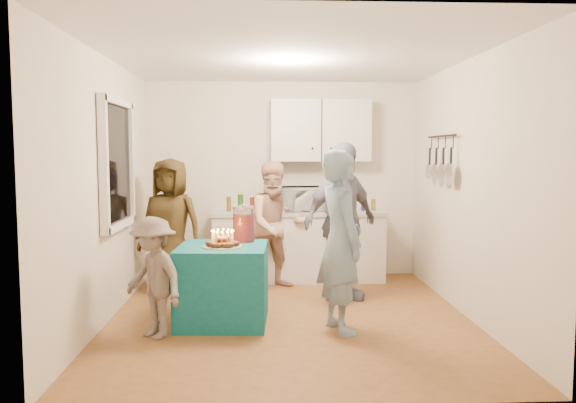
{
  "coord_description": "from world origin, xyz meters",
  "views": [
    {
      "loc": [
        -0.28,
        -5.54,
        1.67
      ],
      "look_at": [
        0.0,
        0.35,
        1.15
      ],
      "focal_mm": 35.0,
      "sensor_mm": 36.0,
      "label": 1
    }
  ],
  "objects_px": {
    "man_birthday": "(340,241)",
    "microwave": "(301,199)",
    "party_table": "(223,284)",
    "woman_back_right": "(341,222)",
    "child_near_left": "(153,277)",
    "punch_jar": "(244,225)",
    "woman_back_left": "(171,226)",
    "counter": "(298,247)",
    "woman_back_center": "(276,225)"
  },
  "relations": [
    {
      "from": "counter",
      "to": "woman_back_left",
      "type": "xyz_separation_m",
      "value": [
        -1.56,
        -0.57,
        0.37
      ]
    },
    {
      "from": "punch_jar",
      "to": "woman_back_center",
      "type": "relative_size",
      "value": 0.22
    },
    {
      "from": "microwave",
      "to": "woman_back_right",
      "type": "xyz_separation_m",
      "value": [
        0.37,
        -1.05,
        -0.17
      ]
    },
    {
      "from": "punch_jar",
      "to": "woman_back_left",
      "type": "xyz_separation_m",
      "value": [
        -0.9,
        0.99,
        -0.13
      ]
    },
    {
      "from": "party_table",
      "to": "woman_back_right",
      "type": "distance_m",
      "value": 1.57
    },
    {
      "from": "punch_jar",
      "to": "woman_back_right",
      "type": "bearing_deg",
      "value": 25.62
    },
    {
      "from": "counter",
      "to": "party_table",
      "type": "xyz_separation_m",
      "value": [
        -0.86,
        -1.81,
        -0.05
      ]
    },
    {
      "from": "counter",
      "to": "party_table",
      "type": "distance_m",
      "value": 2.01
    },
    {
      "from": "punch_jar",
      "to": "woman_back_right",
      "type": "relative_size",
      "value": 0.19
    },
    {
      "from": "woman_back_left",
      "to": "child_near_left",
      "type": "relative_size",
      "value": 1.46
    },
    {
      "from": "microwave",
      "to": "party_table",
      "type": "distance_m",
      "value": 2.14
    },
    {
      "from": "party_table",
      "to": "punch_jar",
      "type": "distance_m",
      "value": 0.64
    },
    {
      "from": "man_birthday",
      "to": "microwave",
      "type": "bearing_deg",
      "value": -10.28
    },
    {
      "from": "party_table",
      "to": "child_near_left",
      "type": "distance_m",
      "value": 0.75
    },
    {
      "from": "counter",
      "to": "woman_back_center",
      "type": "distance_m",
      "value": 0.63
    },
    {
      "from": "microwave",
      "to": "man_birthday",
      "type": "xyz_separation_m",
      "value": [
        0.21,
        -2.13,
        -0.22
      ]
    },
    {
      "from": "woman_back_center",
      "to": "party_table",
      "type": "bearing_deg",
      "value": -128.83
    },
    {
      "from": "counter",
      "to": "microwave",
      "type": "height_order",
      "value": "microwave"
    },
    {
      "from": "counter",
      "to": "woman_back_left",
      "type": "height_order",
      "value": "woman_back_left"
    },
    {
      "from": "counter",
      "to": "man_birthday",
      "type": "relative_size",
      "value": 1.3
    },
    {
      "from": "man_birthday",
      "to": "woman_back_left",
      "type": "xyz_separation_m",
      "value": [
        -1.81,
        1.56,
        -0.05
      ]
    },
    {
      "from": "woman_back_center",
      "to": "counter",
      "type": "bearing_deg",
      "value": 37.54
    },
    {
      "from": "woman_back_left",
      "to": "man_birthday",
      "type": "bearing_deg",
      "value": -25.63
    },
    {
      "from": "punch_jar",
      "to": "man_birthday",
      "type": "relative_size",
      "value": 0.2
    },
    {
      "from": "microwave",
      "to": "man_birthday",
      "type": "bearing_deg",
      "value": -89.42
    },
    {
      "from": "man_birthday",
      "to": "woman_back_left",
      "type": "bearing_deg",
      "value": 33.23
    },
    {
      "from": "microwave",
      "to": "man_birthday",
      "type": "height_order",
      "value": "man_birthday"
    },
    {
      "from": "party_table",
      "to": "man_birthday",
      "type": "height_order",
      "value": "man_birthday"
    },
    {
      "from": "punch_jar",
      "to": "child_near_left",
      "type": "xyz_separation_m",
      "value": [
        -0.79,
        -0.68,
        -0.38
      ]
    },
    {
      "from": "punch_jar",
      "to": "man_birthday",
      "type": "distance_m",
      "value": 1.08
    },
    {
      "from": "punch_jar",
      "to": "child_near_left",
      "type": "bearing_deg",
      "value": -139.41
    },
    {
      "from": "punch_jar",
      "to": "woman_back_center",
      "type": "bearing_deg",
      "value": 72.5
    },
    {
      "from": "child_near_left",
      "to": "counter",
      "type": "bearing_deg",
      "value": 99.93
    },
    {
      "from": "party_table",
      "to": "woman_back_left",
      "type": "distance_m",
      "value": 1.48
    },
    {
      "from": "party_table",
      "to": "punch_jar",
      "type": "bearing_deg",
      "value": 51.29
    },
    {
      "from": "party_table",
      "to": "microwave",
      "type": "bearing_deg",
      "value": 63.61
    },
    {
      "from": "microwave",
      "to": "counter",
      "type": "bearing_deg",
      "value": 174.96
    },
    {
      "from": "party_table",
      "to": "man_birthday",
      "type": "xyz_separation_m",
      "value": [
        1.11,
        -0.32,
        0.47
      ]
    },
    {
      "from": "microwave",
      "to": "woman_back_center",
      "type": "relative_size",
      "value": 0.36
    },
    {
      "from": "punch_jar",
      "to": "man_birthday",
      "type": "height_order",
      "value": "man_birthday"
    },
    {
      "from": "counter",
      "to": "man_birthday",
      "type": "height_order",
      "value": "man_birthday"
    },
    {
      "from": "microwave",
      "to": "child_near_left",
      "type": "distance_m",
      "value": 2.74
    },
    {
      "from": "microwave",
      "to": "woman_back_right",
      "type": "bearing_deg",
      "value": -75.53
    },
    {
      "from": "woman_back_left",
      "to": "punch_jar",
      "type": "bearing_deg",
      "value": -32.61
    },
    {
      "from": "punch_jar",
      "to": "child_near_left",
      "type": "distance_m",
      "value": 1.11
    },
    {
      "from": "microwave",
      "to": "woman_back_left",
      "type": "height_order",
      "value": "woman_back_left"
    },
    {
      "from": "microwave",
      "to": "child_near_left",
      "type": "bearing_deg",
      "value": -128.67
    },
    {
      "from": "woman_back_right",
      "to": "counter",
      "type": "bearing_deg",
      "value": 74.29
    },
    {
      "from": "child_near_left",
      "to": "party_table",
      "type": "bearing_deg",
      "value": 78.79
    },
    {
      "from": "microwave",
      "to": "woman_back_right",
      "type": "distance_m",
      "value": 1.13
    }
  ]
}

